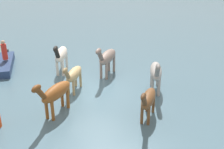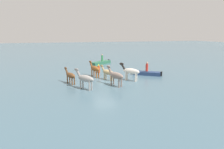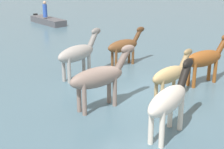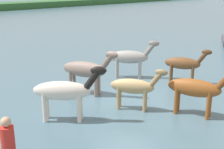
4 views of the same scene
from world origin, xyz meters
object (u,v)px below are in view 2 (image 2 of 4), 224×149
(horse_pinto_flank, at_px, (116,75))
(horse_gray_outer, at_px, (95,69))
(horse_chestnut_trailing, at_px, (85,78))
(horse_dun_straggler, at_px, (108,72))
(horse_rear_stallion, at_px, (131,71))
(person_watcher_seated, at_px, (147,67))
(boat_dinghy_port, at_px, (101,63))
(horse_lead, at_px, (70,75))
(person_spotter_bow, at_px, (102,58))
(boat_skiff_near, at_px, (147,74))
(buoy_channel_marker, at_px, (99,69))

(horse_pinto_flank, bearing_deg, horse_gray_outer, -6.63)
(horse_chestnut_trailing, bearing_deg, horse_dun_straggler, -84.18)
(horse_chestnut_trailing, distance_m, horse_rear_stallion, 5.70)
(horse_pinto_flank, distance_m, person_watcher_seated, 6.31)
(boat_dinghy_port, bearing_deg, horse_lead, 28.81)
(horse_gray_outer, bearing_deg, horse_lead, 109.86)
(horse_chestnut_trailing, distance_m, horse_pinto_flank, 3.17)
(horse_pinto_flank, xyz_separation_m, person_spotter_bow, (-1.74, -13.67, 0.02))
(horse_lead, relative_size, horse_pinto_flank, 0.84)
(horse_gray_outer, bearing_deg, boat_skiff_near, -116.44)
(boat_skiff_near, bearing_deg, horse_lead, 41.19)
(horse_chestnut_trailing, bearing_deg, person_spotter_bow, -57.19)
(boat_dinghy_port, bearing_deg, horse_dun_straggler, 47.20)
(buoy_channel_marker, bearing_deg, horse_chestnut_trailing, 68.37)
(horse_chestnut_trailing, xyz_separation_m, horse_rear_stallion, (-5.41, -1.78, 0.03))
(horse_pinto_flank, xyz_separation_m, buoy_channel_marker, (0.36, -6.78, -0.59))
(boat_skiff_near, xyz_separation_m, person_watcher_seated, (0.09, 0.11, 0.95))
(horse_rear_stallion, distance_m, person_watcher_seated, 3.60)
(horse_lead, relative_size, person_watcher_seated, 1.78)
(horse_gray_outer, distance_m, boat_dinghy_port, 9.69)
(horse_gray_outer, relative_size, boat_dinghy_port, 0.61)
(person_spotter_bow, bearing_deg, horse_pinto_flank, 82.73)
(horse_chestnut_trailing, height_order, horse_pinto_flank, horse_pinto_flank)
(horse_lead, distance_m, person_spotter_bow, 13.15)
(horse_chestnut_trailing, distance_m, person_watcher_seated, 9.23)
(horse_chestnut_trailing, distance_m, horse_gray_outer, 5.11)
(horse_rear_stallion, bearing_deg, person_spotter_bow, -39.51)
(horse_pinto_flank, bearing_deg, boat_dinghy_port, -29.56)
(horse_gray_outer, xyz_separation_m, person_spotter_bow, (-3.08, -9.16, 0.07))
(person_watcher_seated, height_order, buoy_channel_marker, person_watcher_seated)
(horse_dun_straggler, xyz_separation_m, horse_gray_outer, (1.16, -1.93, 0.12))
(boat_skiff_near, height_order, person_watcher_seated, person_watcher_seated)
(horse_chestnut_trailing, xyz_separation_m, buoy_channel_marker, (-2.80, -7.06, -0.56))
(buoy_channel_marker, bearing_deg, boat_skiff_near, 150.61)
(person_watcher_seated, relative_size, person_spotter_bow, 1.00)
(horse_pinto_flank, bearing_deg, horse_lead, 41.96)
(horse_pinto_flank, bearing_deg, person_watcher_seated, -80.09)
(horse_pinto_flank, xyz_separation_m, horse_rear_stallion, (-2.25, -1.51, -0.01))
(horse_dun_straggler, height_order, boat_dinghy_port, horse_dun_straggler)
(horse_dun_straggler, bearing_deg, horse_rear_stallion, -143.53)
(horse_pinto_flank, relative_size, boat_skiff_near, 0.72)
(boat_dinghy_port, bearing_deg, horse_chestnut_trailing, 37.39)
(boat_skiff_near, relative_size, boat_dinghy_port, 0.87)
(horse_pinto_flank, bearing_deg, buoy_channel_marker, -20.09)
(boat_skiff_near, bearing_deg, horse_pinto_flank, 65.96)
(person_watcher_seated, bearing_deg, horse_gray_outer, -9.10)
(horse_rear_stallion, xyz_separation_m, buoy_channel_marker, (2.61, -5.27, -0.59))
(horse_rear_stallion, relative_size, boat_skiff_near, 0.62)
(person_watcher_seated, bearing_deg, buoy_channel_marker, -30.59)
(person_watcher_seated, bearing_deg, person_spotter_bow, -70.88)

